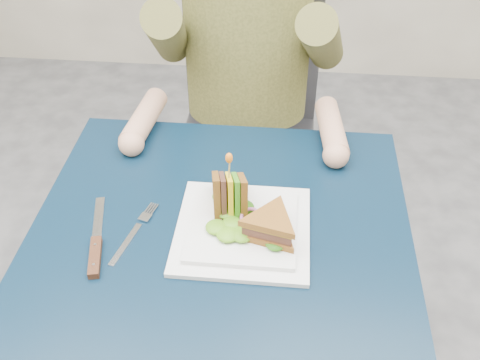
# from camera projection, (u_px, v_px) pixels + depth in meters

# --- Properties ---
(table) EXTENTS (0.75, 0.75, 0.73)m
(table) POSITION_uv_depth(u_px,v_px,m) (220.00, 262.00, 1.15)
(table) COLOR black
(table) RESTS_ON ground
(chair) EXTENTS (0.42, 0.40, 0.93)m
(chair) POSITION_uv_depth(u_px,v_px,m) (249.00, 112.00, 1.77)
(chair) COLOR #47474C
(chair) RESTS_ON ground
(diner) EXTENTS (0.54, 0.59, 0.74)m
(diner) POSITION_uv_depth(u_px,v_px,m) (247.00, 14.00, 1.45)
(diner) COLOR brown
(diner) RESTS_ON chair
(plate) EXTENTS (0.26, 0.26, 0.02)m
(plate) POSITION_uv_depth(u_px,v_px,m) (243.00, 228.00, 1.09)
(plate) COLOR white
(plate) RESTS_ON table
(sandwich_flat) EXTENTS (0.15, 0.15, 0.05)m
(sandwich_flat) POSITION_uv_depth(u_px,v_px,m) (271.00, 226.00, 1.05)
(sandwich_flat) COLOR brown
(sandwich_flat) RESTS_ON plate
(sandwich_upright) EXTENTS (0.09, 0.15, 0.15)m
(sandwich_upright) POSITION_uv_depth(u_px,v_px,m) (230.00, 195.00, 1.10)
(sandwich_upright) COLOR brown
(sandwich_upright) RESTS_ON plate
(fork) EXTENTS (0.06, 0.18, 0.01)m
(fork) POSITION_uv_depth(u_px,v_px,m) (133.00, 234.00, 1.09)
(fork) COLOR silver
(fork) RESTS_ON table
(knife) EXTENTS (0.07, 0.22, 0.02)m
(knife) POSITION_uv_depth(u_px,v_px,m) (96.00, 250.00, 1.06)
(knife) COLOR silver
(knife) RESTS_ON table
(toothpick) EXTENTS (0.01, 0.01, 0.06)m
(toothpick) POSITION_uv_depth(u_px,v_px,m) (229.00, 170.00, 1.06)
(toothpick) COLOR tan
(toothpick) RESTS_ON sandwich_upright
(toothpick_frill) EXTENTS (0.01, 0.01, 0.02)m
(toothpick_frill) POSITION_uv_depth(u_px,v_px,m) (229.00, 158.00, 1.04)
(toothpick_frill) COLOR orange
(toothpick_frill) RESTS_ON sandwich_upright
(lettuce_spill) EXTENTS (0.15, 0.13, 0.02)m
(lettuce_spill) POSITION_uv_depth(u_px,v_px,m) (246.00, 217.00, 1.09)
(lettuce_spill) COLOR #337A14
(lettuce_spill) RESTS_ON plate
(onion_ring) EXTENTS (0.04, 0.04, 0.02)m
(onion_ring) POSITION_uv_depth(u_px,v_px,m) (251.00, 218.00, 1.08)
(onion_ring) COLOR #9E4C7A
(onion_ring) RESTS_ON plate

